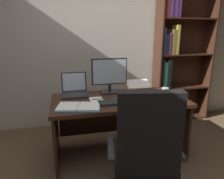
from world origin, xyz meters
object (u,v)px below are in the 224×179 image
(monitor, at_px, (109,76))
(open_binder, at_px, (79,107))
(bookshelf, at_px, (177,54))
(computer_mouse, at_px, (144,99))
(keyboard, at_px, (117,102))
(pen, at_px, (98,99))
(desk, at_px, (117,112))
(coffee_mug, at_px, (165,92))
(notepad, at_px, (97,100))
(laptop, at_px, (75,91))
(reading_stand_with_book, at_px, (139,85))
(office_chair, at_px, (145,160))

(monitor, height_order, open_binder, monitor)
(bookshelf, distance_m, computer_mouse, 1.46)
(keyboard, height_order, computer_mouse, computer_mouse)
(bookshelf, height_order, pen, bookshelf)
(monitor, xyz_separation_m, open_binder, (-0.42, -0.46, -0.21))
(desk, height_order, coffee_mug, coffee_mug)
(notepad, relative_size, coffee_mug, 1.98)
(laptop, distance_m, reading_stand_with_book, 0.84)
(laptop, bearing_deg, desk, -21.30)
(monitor, height_order, keyboard, monitor)
(office_chair, xyz_separation_m, computer_mouse, (0.23, 0.66, 0.29))
(office_chair, distance_m, computer_mouse, 0.76)
(bookshelf, xyz_separation_m, open_binder, (-1.68, -1.08, -0.39))
(monitor, distance_m, reading_stand_with_book, 0.44)
(notepad, bearing_deg, reading_stand_with_book, 27.95)
(keyboard, relative_size, computer_mouse, 4.04)
(desk, bearing_deg, monitor, 107.18)
(office_chair, relative_size, open_binder, 2.20)
(laptop, height_order, pen, laptop)
(keyboard, bearing_deg, coffee_mug, 10.22)
(monitor, distance_m, coffee_mug, 0.70)
(notepad, bearing_deg, keyboard, -35.11)
(office_chair, relative_size, keyboard, 2.54)
(desk, relative_size, open_binder, 3.15)
(office_chair, height_order, computer_mouse, office_chair)
(keyboard, xyz_separation_m, coffee_mug, (0.61, 0.11, 0.04))
(laptop, xyz_separation_m, reading_stand_with_book, (0.84, 0.05, 0.01))
(office_chair, xyz_separation_m, monitor, (-0.07, 1.08, 0.49))
(pen, bearing_deg, reading_stand_with_book, 28.74)
(monitor, xyz_separation_m, notepad, (-0.21, -0.27, -0.21))
(office_chair, height_order, coffee_mug, office_chair)
(computer_mouse, relative_size, pen, 0.74)
(desk, height_order, notepad, notepad)
(office_chair, distance_m, pen, 0.89)
(notepad, xyz_separation_m, pen, (0.02, 0.00, 0.01))
(desk, bearing_deg, computer_mouse, -43.44)
(coffee_mug, bearing_deg, desk, 167.92)
(keyboard, distance_m, pen, 0.24)
(keyboard, distance_m, computer_mouse, 0.30)
(bookshelf, xyz_separation_m, coffee_mug, (-0.64, -0.92, -0.35))
(reading_stand_with_book, height_order, coffee_mug, reading_stand_with_book)
(coffee_mug, bearing_deg, computer_mouse, -160.59)
(monitor, relative_size, notepad, 2.12)
(monitor, height_order, pen, monitor)
(bookshelf, relative_size, office_chair, 2.09)
(desk, height_order, reading_stand_with_book, reading_stand_with_book)
(keyboard, relative_size, notepad, 2.00)
(monitor, relative_size, computer_mouse, 4.28)
(notepad, bearing_deg, open_binder, -137.80)
(reading_stand_with_book, bearing_deg, keyboard, -131.08)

